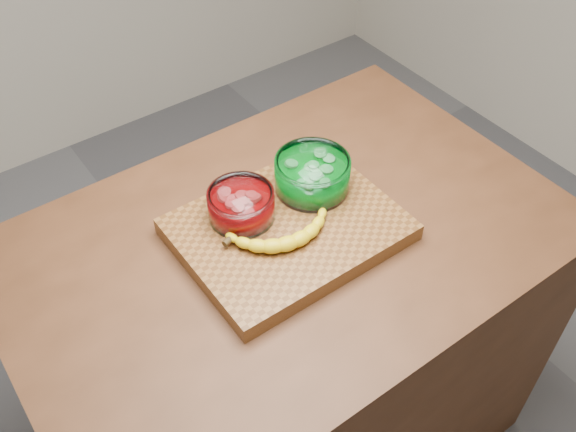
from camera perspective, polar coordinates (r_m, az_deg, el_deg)
ground at (r=2.12m, az=0.00°, el=-18.58°), size 3.50×3.50×0.00m
counter at (r=1.73m, az=0.00°, el=-11.98°), size 1.20×0.80×0.90m
cutting_board at (r=1.36m, az=0.00°, el=-1.19°), size 0.45×0.35×0.04m
bowl_red at (r=1.34m, az=-4.18°, el=0.98°), size 0.14×0.14×0.07m
bowl_green at (r=1.40m, az=2.17°, el=3.68°), size 0.17×0.17×0.08m
banana at (r=1.31m, az=-0.53°, el=-1.22°), size 0.25×0.14×0.04m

